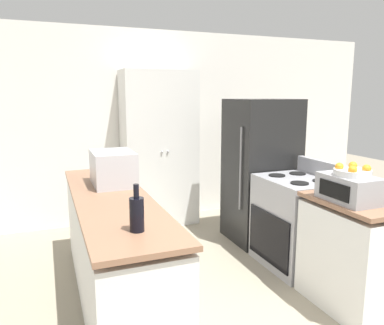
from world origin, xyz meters
TOP-DOWN VIEW (x-y plane):
  - wall_back at (0.00, 3.36)m, footprint 7.00×0.06m
  - counter_left at (-0.91, 1.33)m, footprint 0.60×2.46m
  - counter_right at (0.91, 0.50)m, footprint 0.60×0.80m
  - pantry_cabinet at (0.02, 3.07)m, footprint 0.97×0.51m
  - stove at (0.93, 1.30)m, footprint 0.66×0.77m
  - refrigerator at (0.97, 2.07)m, footprint 0.75×0.69m
  - microwave at (-0.83, 1.73)m, footprint 0.38×0.52m
  - wine_bottle at (-0.90, 0.46)m, footprint 0.09×0.09m
  - toaster_oven at (0.79, 0.49)m, footprint 0.31×0.45m
  - fruit_bowl at (0.80, 0.48)m, footprint 0.28×0.28m

SIDE VIEW (x-z plane):
  - counter_left at x=-0.91m, z-range -0.02..0.90m
  - counter_right at x=0.91m, z-range -0.02..0.90m
  - stove at x=0.93m, z-range -0.07..1.00m
  - refrigerator at x=0.97m, z-range 0.00..1.69m
  - toaster_oven at x=0.79m, z-range 0.91..1.12m
  - pantry_cabinet at x=0.02m, z-range 0.00..2.05m
  - wine_bottle at x=-0.90m, z-range 0.88..1.18m
  - microwave at x=-0.83m, z-range 0.91..1.23m
  - fruit_bowl at x=0.80m, z-range 1.11..1.20m
  - wall_back at x=0.00m, z-range 0.00..2.60m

